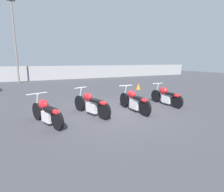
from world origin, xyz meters
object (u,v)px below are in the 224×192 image
Objects in this scene: motorcycle_slot_2 at (134,101)px; traffic_cone_far at (138,87)px; traffic_cone_near at (138,87)px; light_pole_left at (14,35)px; motorcycle_slot_3 at (166,96)px; motorcycle_slot_0 at (47,112)px; motorcycle_slot_1 at (92,104)px.

traffic_cone_far is at bearing 52.51° from motorcycle_slot_2.
traffic_cone_near is at bearing 90.28° from traffic_cone_far.
motorcycle_slot_2 is at bearing -70.61° from light_pole_left.
traffic_cone_near is at bearing 52.91° from motorcycle_slot_2.
motorcycle_slot_0 is at bearing -177.41° from motorcycle_slot_3.
motorcycle_slot_1 is 7.08m from traffic_cone_near.
traffic_cone_far is at bearing 22.73° from motorcycle_slot_1.
traffic_cone_near is at bearing -45.66° from light_pole_left.
motorcycle_slot_0 is 4.29× the size of traffic_cone_far.
traffic_cone_near is at bearing 15.01° from motorcycle_slot_0.
light_pole_left is at bearing 84.89° from motorcycle_slot_1.
motorcycle_slot_0 is at bearing -144.66° from traffic_cone_near.
motorcycle_slot_1 is at bearing -77.46° from light_pole_left.
motorcycle_slot_0 reaches higher than traffic_cone_far.
light_pole_left is 14.78m from motorcycle_slot_2.
motorcycle_slot_2 is (3.51, 0.07, 0.01)m from motorcycle_slot_0.
motorcycle_slot_0 is at bearing -145.05° from traffic_cone_far.
light_pole_left is 3.57× the size of motorcycle_slot_1.
motorcycle_slot_3 is at bearing -18.34° from motorcycle_slot_1.
motorcycle_slot_2 is at bearing -126.15° from traffic_cone_far.
motorcycle_slot_3 reaches higher than traffic_cone_far.
light_pole_left reaches higher than motorcycle_slot_1.
motorcycle_slot_2 is (1.80, -0.31, 0.00)m from motorcycle_slot_1.
traffic_cone_near is (7.06, 5.01, -0.25)m from motorcycle_slot_0.
motorcycle_slot_1 is at bearing -7.77° from motorcycle_slot_0.
motorcycle_slot_3 is (5.52, 0.33, 0.00)m from motorcycle_slot_0.
motorcycle_slot_2 reaches higher than motorcycle_slot_3.
light_pole_left is 14.02m from motorcycle_slot_1.
motorcycle_slot_3 is at bearing -16.88° from motorcycle_slot_0.
motorcycle_slot_1 is at bearing 168.96° from motorcycle_slot_2.
traffic_cone_near is at bearing 23.18° from motorcycle_slot_1.
motorcycle_slot_2 is 6.02m from traffic_cone_far.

